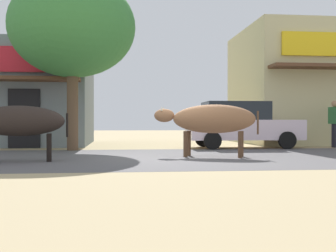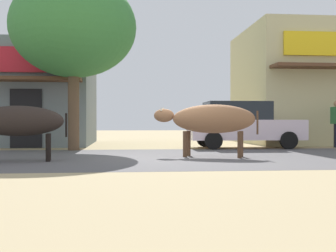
# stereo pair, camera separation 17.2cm
# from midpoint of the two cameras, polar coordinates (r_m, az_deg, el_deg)

# --- Properties ---
(ground) EXTENTS (80.00, 80.00, 0.00)m
(ground) POSITION_cam_midpoint_polar(r_m,az_deg,el_deg) (11.35, -0.37, -4.11)
(ground) COLOR tan
(asphalt_road) EXTENTS (72.00, 6.66, 0.00)m
(asphalt_road) POSITION_cam_midpoint_polar(r_m,az_deg,el_deg) (11.35, -0.37, -4.10)
(asphalt_road) COLOR #514E50
(asphalt_road) RESTS_ON ground
(storefront_left_cafe) EXTENTS (6.37, 6.48, 4.02)m
(storefront_left_cafe) POSITION_cam_midpoint_polar(r_m,az_deg,el_deg) (19.20, -19.18, 3.73)
(storefront_left_cafe) COLOR slate
(storefront_left_cafe) RESTS_ON ground
(storefront_right_club) EXTENTS (6.65, 6.48, 4.98)m
(storefront_right_club) POSITION_cam_midpoint_polar(r_m,az_deg,el_deg) (20.60, 19.33, 4.85)
(storefront_right_club) COLOR #C8BE8A
(storefront_right_club) RESTS_ON ground
(roadside_tree) EXTENTS (4.09, 4.09, 5.66)m
(roadside_tree) POSITION_cam_midpoint_polar(r_m,az_deg,el_deg) (14.86, -11.92, 12.48)
(roadside_tree) COLOR brown
(roadside_tree) RESTS_ON ground
(parked_hatchback_car) EXTENTS (4.00, 1.86, 1.64)m
(parked_hatchback_car) POSITION_cam_midpoint_polar(r_m,az_deg,el_deg) (15.74, 10.00, 0.21)
(parked_hatchback_car) COLOR silver
(parked_hatchback_car) RESTS_ON ground
(cow_near_brown) EXTENTS (2.67, 0.97, 1.30)m
(cow_near_brown) POSITION_cam_midpoint_polar(r_m,az_deg,el_deg) (10.67, -18.90, 0.57)
(cow_near_brown) COLOR #2A221D
(cow_near_brown) RESTS_ON ground
(cow_far_dark) EXTENTS (2.71, 1.38, 1.38)m
(cow_far_dark) POSITION_cam_midpoint_polar(r_m,az_deg,el_deg) (11.52, 6.04, 0.87)
(cow_far_dark) COLOR #8C5E3E
(cow_far_dark) RESTS_ON ground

